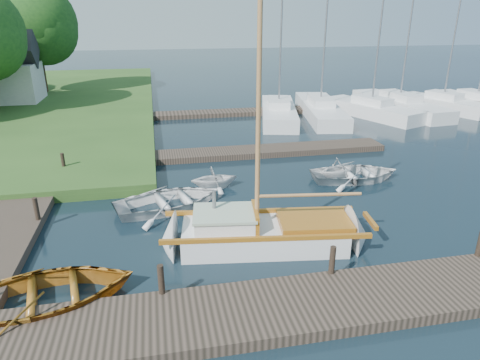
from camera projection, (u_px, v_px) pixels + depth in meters
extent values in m
plane|color=black|center=(240.00, 210.00, 15.92)|extent=(160.00, 160.00, 0.00)
cube|color=black|center=(289.00, 308.00, 10.38)|extent=(18.00, 2.20, 0.30)
cube|color=black|center=(23.00, 202.00, 16.22)|extent=(2.20, 18.00, 0.30)
cube|color=black|center=(253.00, 152.00, 22.17)|extent=(14.00, 1.60, 0.30)
cube|color=black|center=(328.00, 109.00, 32.33)|extent=(30.00, 1.60, 0.30)
cylinder|color=black|center=(161.00, 279.00, 10.54)|extent=(0.16, 0.16, 0.80)
cylinder|color=black|center=(332.00, 260.00, 11.38)|extent=(0.16, 0.16, 0.80)
cylinder|color=black|center=(480.00, 243.00, 12.21)|extent=(0.16, 0.16, 0.80)
cylinder|color=black|center=(36.00, 209.00, 14.37)|extent=(0.16, 0.16, 0.80)
cylinder|color=black|center=(63.00, 162.00, 18.94)|extent=(0.16, 0.16, 0.80)
cube|color=white|center=(263.00, 238.00, 13.43)|extent=(5.22, 2.65, 0.90)
cone|color=white|center=(358.00, 235.00, 13.61)|extent=(1.55, 2.12, 1.96)
cone|color=white|center=(168.00, 241.00, 13.25)|extent=(1.25, 2.08, 1.96)
cube|color=brown|center=(260.00, 211.00, 14.12)|extent=(6.16, 0.95, 0.14)
cube|color=brown|center=(267.00, 239.00, 12.37)|extent=(6.16, 0.95, 0.14)
cube|color=brown|center=(370.00, 221.00, 13.45)|extent=(0.27, 1.11, 0.14)
cube|color=white|center=(224.00, 220.00, 13.11)|extent=(1.97, 1.63, 0.44)
cube|color=#A9BCA2|center=(224.00, 213.00, 13.02)|extent=(2.08, 1.74, 0.08)
cube|color=brown|center=(255.00, 217.00, 13.14)|extent=(0.31, 1.40, 0.60)
cylinder|color=slate|center=(214.00, 200.00, 13.16)|extent=(0.12, 0.12, 0.60)
cube|color=brown|center=(314.00, 221.00, 13.32)|extent=(2.38, 1.78, 0.20)
cylinder|color=#9F603E|center=(259.00, 89.00, 11.73)|extent=(0.14, 0.14, 8.40)
cylinder|color=#9F603E|center=(310.00, 195.00, 12.99)|extent=(3.18, 0.53, 0.10)
imported|color=brown|center=(42.00, 291.00, 10.48)|extent=(4.98, 4.00, 0.92)
imported|color=white|center=(169.00, 198.00, 15.91)|extent=(4.65, 3.84, 0.83)
imported|color=white|center=(214.00, 176.00, 17.80)|extent=(2.07, 1.82, 1.02)
imported|color=white|center=(355.00, 171.00, 18.67)|extent=(3.97, 2.93, 0.80)
imported|color=white|center=(339.00, 167.00, 18.90)|extent=(2.41, 2.24, 1.04)
cube|color=white|center=(278.00, 113.00, 29.62)|extent=(4.16, 8.74, 0.90)
cube|color=white|center=(279.00, 102.00, 29.37)|extent=(2.07, 3.21, 0.50)
cylinder|color=slate|center=(282.00, 19.00, 27.42)|extent=(0.12, 0.12, 11.30)
cube|color=white|center=(320.00, 110.00, 30.39)|extent=(3.93, 9.95, 0.90)
cube|color=white|center=(321.00, 100.00, 30.14)|extent=(1.99, 3.60, 0.50)
cylinder|color=slate|center=(326.00, 21.00, 28.23)|extent=(0.12, 0.12, 11.02)
cube|color=white|center=(371.00, 110.00, 30.35)|extent=(4.86, 7.94, 0.90)
cube|color=white|center=(372.00, 100.00, 30.10)|extent=(2.29, 3.01, 0.50)
cylinder|color=slate|center=(380.00, 30.00, 28.41)|extent=(0.12, 0.12, 9.82)
cube|color=white|center=(399.00, 105.00, 32.02)|extent=(3.18, 9.76, 0.90)
cube|color=white|center=(400.00, 96.00, 31.76)|extent=(1.74, 3.48, 0.50)
cylinder|color=slate|center=(409.00, 35.00, 30.21)|extent=(0.12, 0.12, 9.09)
cube|color=white|center=(443.00, 105.00, 32.22)|extent=(4.71, 7.11, 0.90)
cube|color=white|center=(444.00, 95.00, 31.97)|extent=(2.23, 2.74, 0.50)
cylinder|color=slate|center=(454.00, 37.00, 30.46)|extent=(0.12, 0.12, 8.85)
cube|color=white|center=(476.00, 104.00, 32.47)|extent=(2.93, 8.27, 0.90)
cube|color=white|center=(478.00, 95.00, 32.22)|extent=(1.65, 2.95, 0.50)
cube|color=beige|center=(4.00, 83.00, 32.75)|extent=(5.00, 4.00, 2.80)
cylinder|color=#332114|center=(43.00, 70.00, 36.62)|extent=(0.36, 0.36, 3.67)
sphere|color=#1A4117|center=(35.00, 23.00, 35.25)|extent=(6.73, 6.73, 6.73)
sphere|color=#1A4117|center=(42.00, 30.00, 35.25)|extent=(5.71, 5.71, 5.71)
sphere|color=#1A4117|center=(30.00, 14.00, 35.28)|extent=(6.12, 6.12, 6.12)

